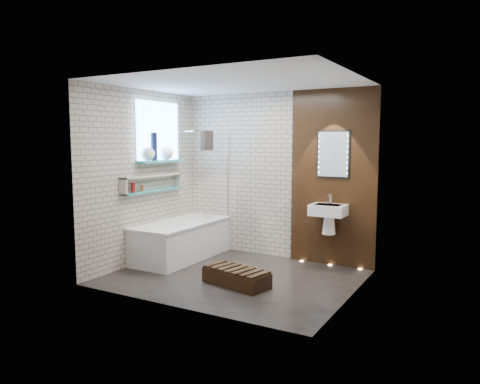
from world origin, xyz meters
The scene contains 15 objects.
ground centered at (0.00, 0.00, 0.00)m, with size 3.20×3.20×0.00m, color black.
room_shell centered at (0.00, 0.00, 1.30)m, with size 3.24×3.20×2.60m.
walnut_panel centered at (0.95, 1.27, 1.30)m, with size 1.30×0.06×2.60m, color black.
clerestory_window centered at (-1.57, 0.35, 1.90)m, with size 0.18×1.00×0.94m.
display_niche centered at (-1.53, 0.15, 1.20)m, with size 0.14×1.30×0.26m.
bathtub centered at (-1.22, 0.45, 0.29)m, with size 0.79×1.74×0.70m.
bath_screen centered at (-0.87, 0.89, 1.28)m, with size 0.01×0.78×1.40m, color white.
towel centered at (-0.87, 0.65, 1.85)m, with size 0.09×0.23×0.30m, color black.
shower_head centered at (-1.30, 0.95, 2.00)m, with size 0.18×0.18×0.02m, color silver.
washbasin centered at (0.95, 1.07, 0.79)m, with size 0.50×0.36×0.58m.
led_mirror centered at (0.95, 1.23, 1.65)m, with size 0.50×0.02×0.70m.
walnut_step centered at (0.20, -0.30, 0.10)m, with size 0.87×0.39×0.19m, color black.
niche_bottles centered at (-1.53, -0.24, 1.17)m, with size 0.06×0.25×0.15m.
sill_vases centered at (-1.50, 0.23, 1.67)m, with size 0.21×0.65×0.42m.
floor_uplights centered at (0.95, 1.20, 0.01)m, with size 0.96×0.06×0.01m.
Camera 1 is at (3.02, -5.22, 1.85)m, focal length 34.02 mm.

